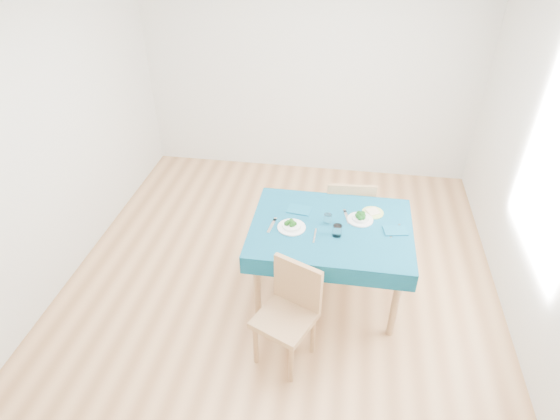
# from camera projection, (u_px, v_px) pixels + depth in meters

# --- Properties ---
(room_shell) EXTENTS (4.02, 4.52, 2.73)m
(room_shell) POSITION_uv_depth(u_px,v_px,m) (280.00, 158.00, 3.63)
(room_shell) COLOR #A67245
(room_shell) RESTS_ON ground
(table) EXTENTS (1.33, 1.01, 0.76)m
(table) POSITION_uv_depth(u_px,v_px,m) (329.00, 261.00, 4.10)
(table) COLOR navy
(table) RESTS_ON ground
(chair_near) EXTENTS (0.54, 0.56, 1.00)m
(chair_near) POSITION_uv_depth(u_px,v_px,m) (285.00, 312.00, 3.45)
(chair_near) COLOR #9A7148
(chair_near) RESTS_ON ground
(chair_far) EXTENTS (0.48, 0.52, 1.11)m
(chair_far) POSITION_uv_depth(u_px,v_px,m) (349.00, 200.00, 4.58)
(chair_far) COLOR #9A7148
(chair_far) RESTS_ON ground
(bowl_near) EXTENTS (0.23, 0.23, 0.07)m
(bowl_near) POSITION_uv_depth(u_px,v_px,m) (292.00, 224.00, 3.85)
(bowl_near) COLOR white
(bowl_near) RESTS_ON table
(bowl_far) EXTENTS (0.22, 0.22, 0.07)m
(bowl_far) POSITION_uv_depth(u_px,v_px,m) (361.00, 217.00, 3.94)
(bowl_far) COLOR white
(bowl_far) RESTS_ON table
(fork_near) EXTENTS (0.05, 0.20, 0.00)m
(fork_near) POSITION_uv_depth(u_px,v_px,m) (272.00, 226.00, 3.89)
(fork_near) COLOR silver
(fork_near) RESTS_ON table
(knife_near) EXTENTS (0.02, 0.19, 0.00)m
(knife_near) POSITION_uv_depth(u_px,v_px,m) (315.00, 236.00, 3.78)
(knife_near) COLOR silver
(knife_near) RESTS_ON table
(fork_far) EXTENTS (0.07, 0.19, 0.00)m
(fork_far) POSITION_uv_depth(u_px,v_px,m) (347.00, 217.00, 3.99)
(fork_far) COLOR silver
(fork_far) RESTS_ON table
(knife_far) EXTENTS (0.10, 0.21, 0.00)m
(knife_far) POSITION_uv_depth(u_px,v_px,m) (395.00, 231.00, 3.83)
(knife_far) COLOR silver
(knife_far) RESTS_ON table
(napkin_near) EXTENTS (0.22, 0.17, 0.01)m
(napkin_near) POSITION_uv_depth(u_px,v_px,m) (299.00, 210.00, 4.07)
(napkin_near) COLOR navy
(napkin_near) RESTS_ON table
(napkin_far) EXTENTS (0.21, 0.16, 0.01)m
(napkin_far) POSITION_uv_depth(u_px,v_px,m) (395.00, 231.00, 3.83)
(napkin_far) COLOR navy
(napkin_far) RESTS_ON table
(tumbler_center) EXTENTS (0.07, 0.07, 0.09)m
(tumbler_center) POSITION_uv_depth(u_px,v_px,m) (328.00, 219.00, 3.90)
(tumbler_center) COLOR white
(tumbler_center) RESTS_ON table
(tumbler_side) EXTENTS (0.08, 0.08, 0.10)m
(tumbler_side) POSITION_uv_depth(u_px,v_px,m) (337.00, 231.00, 3.76)
(tumbler_side) COLOR white
(tumbler_side) RESTS_ON table
(side_plate) EXTENTS (0.19, 0.19, 0.01)m
(side_plate) POSITION_uv_depth(u_px,v_px,m) (373.00, 213.00, 4.04)
(side_plate) COLOR #BBD769
(side_plate) RESTS_ON table
(bread_slice) EXTENTS (0.13, 0.13, 0.01)m
(bread_slice) POSITION_uv_depth(u_px,v_px,m) (373.00, 211.00, 4.03)
(bread_slice) COLOR beige
(bread_slice) RESTS_ON side_plate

